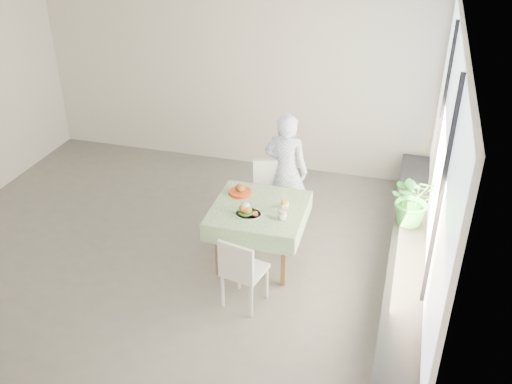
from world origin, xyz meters
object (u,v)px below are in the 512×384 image
(diner, at_px, (286,171))
(potted_plant, at_px, (414,199))
(cafe_table, at_px, (259,228))
(main_dish, at_px, (247,211))
(juice_cup_orange, at_px, (285,203))
(chair_far, at_px, (271,211))
(chair_near, at_px, (244,283))

(diner, bearing_deg, potted_plant, 169.98)
(cafe_table, height_order, main_dish, main_dish)
(cafe_table, xyz_separation_m, diner, (0.10, 0.90, 0.31))
(juice_cup_orange, bearing_deg, diner, 102.43)
(chair_far, height_order, chair_near, chair_far)
(potted_plant, bearing_deg, chair_near, -140.95)
(chair_far, bearing_deg, main_dish, -93.83)
(chair_far, height_order, potted_plant, potted_plant)
(chair_far, bearing_deg, cafe_table, -87.84)
(chair_near, bearing_deg, potted_plant, 39.05)
(chair_far, relative_size, potted_plant, 1.45)
(juice_cup_orange, bearing_deg, potted_plant, 18.88)
(diner, bearing_deg, cafe_table, 87.24)
(chair_near, height_order, juice_cup_orange, juice_cup_orange)
(main_dish, bearing_deg, chair_far, 86.17)
(main_dish, bearing_deg, diner, 80.66)
(cafe_table, relative_size, diner, 0.69)
(cafe_table, height_order, diner, diner)
(cafe_table, bearing_deg, chair_far, 92.16)
(chair_near, distance_m, diner, 1.76)
(diner, distance_m, juice_cup_orange, 0.87)
(cafe_table, bearing_deg, main_dish, -113.20)
(cafe_table, bearing_deg, potted_plant, 17.40)
(cafe_table, xyz_separation_m, juice_cup_orange, (0.28, 0.05, 0.35))
(cafe_table, distance_m, diner, 0.96)
(cafe_table, height_order, juice_cup_orange, juice_cup_orange)
(diner, relative_size, juice_cup_orange, 5.46)
(cafe_table, relative_size, juice_cup_orange, 3.76)
(chair_far, bearing_deg, chair_near, -86.65)
(main_dish, bearing_deg, potted_plant, 22.28)
(juice_cup_orange, height_order, potted_plant, potted_plant)
(cafe_table, height_order, chair_near, chair_near)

